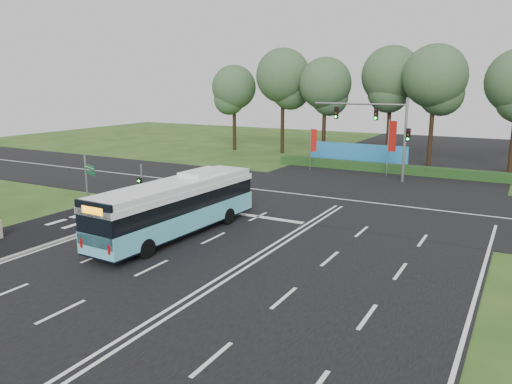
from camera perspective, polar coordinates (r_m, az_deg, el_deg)
ground at (r=25.33m, az=1.38°, el=-6.49°), size 120.00×120.00×0.00m
road_main at (r=25.33m, az=1.38°, el=-6.45°), size 20.00×120.00×0.04m
road_cross at (r=36.00m, az=10.25°, el=-0.90°), size 120.00×14.00×0.05m
bike_path at (r=30.90m, az=-22.48°, el=-3.89°), size 5.00×18.00×0.06m
kerb_strip at (r=29.10m, az=-19.50°, el=-4.57°), size 0.25×18.00×0.12m
city_bus at (r=27.28m, az=-9.00°, el=-1.64°), size 2.87×11.51×3.28m
pedestrian_signal at (r=32.33m, az=-12.95°, el=0.54°), size 0.26×0.41×3.15m
street_sign at (r=32.36m, az=-18.63°, el=1.48°), size 1.40×0.63×3.83m
banner_flag_left at (r=47.55m, az=6.53°, el=5.63°), size 0.56×0.25×3.99m
banner_flag_mid at (r=45.61m, az=15.19°, el=5.78°), size 0.74×0.13×5.02m
traffic_light_gantry at (r=43.29m, az=14.42°, el=7.36°), size 8.41×0.28×7.00m
hedge at (r=47.72m, az=15.12°, el=2.60°), size 22.00×1.20×0.80m
blue_hoarding at (r=51.05m, az=11.49°, el=4.20°), size 10.00×0.30×2.20m
eucalyptus_row at (r=54.06m, az=15.08°, el=12.31°), size 41.94×9.55×12.05m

